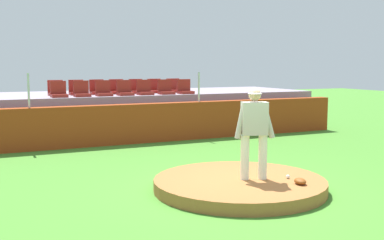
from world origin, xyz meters
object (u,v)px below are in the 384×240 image
at_px(stadium_chair_5, 166,90).
at_px(stadium_chair_8, 77,90).
at_px(fielding_glove, 300,181).
at_px(pitcher, 254,126).
at_px(stadium_chair_0, 59,92).
at_px(stadium_chair_1, 82,92).
at_px(stadium_chair_9, 97,90).
at_px(stadium_chair_2, 104,91).
at_px(baseball, 288,177).
at_px(stadium_chair_13, 174,88).
at_px(stadium_chair_4, 145,90).
at_px(stadium_chair_7, 56,91).
at_px(stadium_chair_11, 137,89).
at_px(stadium_chair_3, 125,91).
at_px(stadium_chair_12, 155,88).
at_px(stadium_chair_10, 117,89).
at_px(stadium_chair_6, 185,89).

xyz_separation_m(stadium_chair_5, stadium_chair_8, (-2.81, 0.93, 0.00)).
bearing_deg(fielding_glove, pitcher, 54.14).
distance_m(stadium_chair_0, stadium_chair_8, 1.19).
xyz_separation_m(pitcher, stadium_chair_1, (-1.65, 7.43, 0.31)).
xyz_separation_m(stadium_chair_0, stadium_chair_9, (1.43, 0.94, 0.00)).
xyz_separation_m(stadium_chair_0, stadium_chair_2, (1.41, 0.04, 0.00)).
xyz_separation_m(baseball, stadium_chair_13, (1.26, 8.60, 1.29)).
distance_m(baseball, stadium_chair_8, 9.00).
bearing_deg(stadium_chair_13, stadium_chair_5, 52.91).
xyz_separation_m(pitcher, fielding_glove, (0.56, -0.69, -0.96)).
bearing_deg(stadium_chair_9, stadium_chair_4, 146.73).
height_order(fielding_glove, stadium_chair_8, stadium_chair_8).
bearing_deg(stadium_chair_13, stadium_chair_8, -0.39).
height_order(stadium_chair_1, stadium_chair_7, same).
xyz_separation_m(stadium_chair_0, stadium_chair_11, (2.81, 0.91, 0.00)).
xyz_separation_m(fielding_glove, stadium_chair_0, (-2.91, 8.13, 1.27)).
bearing_deg(stadium_chair_9, stadium_chair_3, 126.22).
distance_m(baseball, stadium_chair_4, 7.83).
bearing_deg(stadium_chair_9, stadium_chair_12, 179.16).
bearing_deg(fielding_glove, stadium_chair_1, 30.37).
xyz_separation_m(stadium_chair_2, stadium_chair_10, (0.70, 0.89, 0.00)).
bearing_deg(stadium_chair_0, stadium_chair_6, 179.90).
bearing_deg(stadium_chair_7, fielding_glove, 107.55).
bearing_deg(stadium_chair_7, stadium_chair_5, 165.61).
height_order(pitcher, stadium_chair_8, pitcher).
bearing_deg(pitcher, stadium_chair_7, 124.55).
bearing_deg(stadium_chair_4, pitcher, 86.56).
height_order(stadium_chair_1, stadium_chair_6, same).
distance_m(stadium_chair_9, stadium_chair_13, 2.80).
distance_m(stadium_chair_6, stadium_chair_13, 0.92).
xyz_separation_m(stadium_chair_3, stadium_chair_5, (1.44, -0.00, 0.00)).
bearing_deg(stadium_chair_10, stadium_chair_3, 89.74).
relative_size(stadium_chair_4, stadium_chair_6, 1.00).
height_order(stadium_chair_7, stadium_chair_10, same).
height_order(stadium_chair_1, stadium_chair_8, same).
distance_m(stadium_chair_0, stadium_chair_12, 3.61).
bearing_deg(stadium_chair_10, stadium_chair_12, 179.10).
xyz_separation_m(stadium_chair_3, stadium_chair_10, (0.00, 0.92, 0.00)).
bearing_deg(stadium_chair_4, stadium_chair_0, 0.75).
height_order(fielding_glove, stadium_chair_11, stadium_chair_11).
xyz_separation_m(stadium_chair_1, stadium_chair_10, (1.41, 0.94, 0.00)).
xyz_separation_m(stadium_chair_9, stadium_chair_12, (2.07, -0.03, 0.00)).
xyz_separation_m(baseball, stadium_chair_2, (-1.56, 7.73, 1.29)).
bearing_deg(stadium_chair_4, baseball, 91.25).
xyz_separation_m(fielding_glove, stadium_chair_4, (-0.11, 8.16, 1.27)).
height_order(stadium_chair_10, stadium_chair_12, same).
bearing_deg(stadium_chair_3, pitcher, 91.89).
relative_size(fielding_glove, stadium_chair_7, 0.60).
height_order(stadium_chair_0, stadium_chair_11, same).
xyz_separation_m(stadium_chair_8, stadium_chair_10, (1.38, -0.01, 0.00)).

